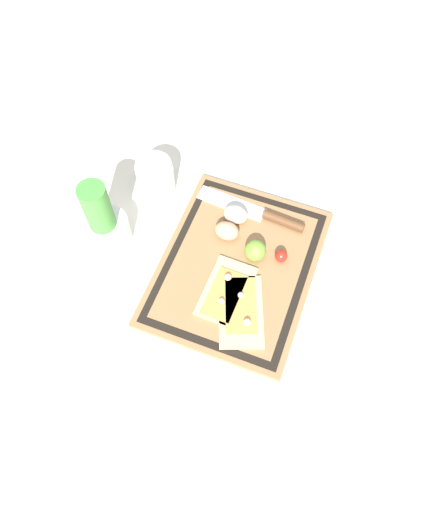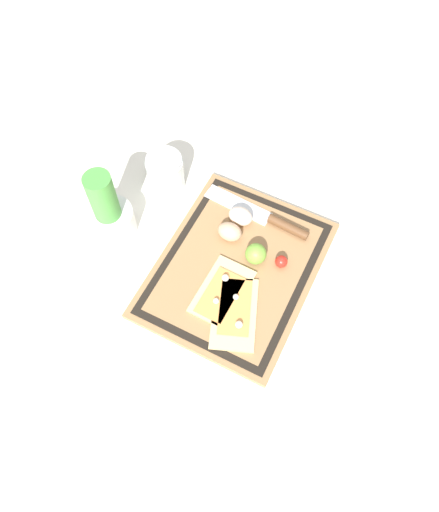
# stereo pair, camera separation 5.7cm
# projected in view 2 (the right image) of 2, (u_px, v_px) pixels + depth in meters

# --- Properties ---
(ground_plane) EXTENTS (6.00, 6.00, 0.00)m
(ground_plane) POSITION_uv_depth(u_px,v_px,m) (236.00, 271.00, 1.14)
(ground_plane) COLOR silver
(cutting_board) EXTENTS (0.43, 0.34, 0.02)m
(cutting_board) POSITION_uv_depth(u_px,v_px,m) (236.00, 269.00, 1.13)
(cutting_board) COLOR #997047
(cutting_board) RESTS_ON ground_plane
(pizza_slice_near) EXTENTS (0.19, 0.15, 0.02)m
(pizza_slice_near) POSITION_uv_depth(u_px,v_px,m) (235.00, 312.00, 1.06)
(pizza_slice_near) COLOR #DBBC7F
(pizza_slice_near) RESTS_ON cutting_board
(pizza_slice_far) EXTENTS (0.16, 0.10, 0.02)m
(pizza_slice_far) POSITION_uv_depth(u_px,v_px,m) (224.00, 293.00, 1.09)
(pizza_slice_far) COLOR #DBBC7F
(pizza_slice_far) RESTS_ON cutting_board
(knife) EXTENTS (0.05, 0.27, 0.02)m
(knife) POSITION_uv_depth(u_px,v_px,m) (273.00, 220.00, 1.17)
(knife) COLOR silver
(knife) RESTS_ON cutting_board
(egg_brown) EXTENTS (0.04, 0.06, 0.04)m
(egg_brown) POSITION_uv_depth(u_px,v_px,m) (230.00, 232.00, 1.14)
(egg_brown) COLOR tan
(egg_brown) RESTS_ON cutting_board
(egg_pink) EXTENTS (0.04, 0.06, 0.04)m
(egg_pink) POSITION_uv_depth(u_px,v_px,m) (241.00, 216.00, 1.16)
(egg_pink) COLOR beige
(egg_pink) RESTS_ON cutting_board
(lime) EXTENTS (0.05, 0.05, 0.05)m
(lime) POSITION_uv_depth(u_px,v_px,m) (256.00, 254.00, 1.11)
(lime) COLOR #70A838
(lime) RESTS_ON cutting_board
(cherry_tomato_red) EXTENTS (0.03, 0.03, 0.03)m
(cherry_tomato_red) POSITION_uv_depth(u_px,v_px,m) (281.00, 262.00, 1.11)
(cherry_tomato_red) COLOR red
(cherry_tomato_red) RESTS_ON cutting_board
(herb_pot) EXTENTS (0.11, 0.11, 0.20)m
(herb_pot) POSITION_uv_depth(u_px,v_px,m) (108.00, 214.00, 1.13)
(herb_pot) COLOR white
(herb_pot) RESTS_ON ground_plane
(sauce_jar) EXTENTS (0.09, 0.09, 0.10)m
(sauce_jar) POSITION_uv_depth(u_px,v_px,m) (166.00, 174.00, 1.22)
(sauce_jar) COLOR silver
(sauce_jar) RESTS_ON ground_plane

